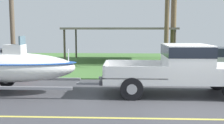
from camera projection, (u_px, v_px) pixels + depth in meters
name	position (u px, v px, depth m)	size (l,w,h in m)	color
ground	(161.00, 68.00, 17.55)	(36.00, 22.00, 0.11)	#424247
pickup_truck_towing	(185.00, 67.00, 10.20)	(5.58, 2.09, 1.89)	silver
boat_on_trailer	(8.00, 67.00, 10.50)	(6.40, 2.14, 2.20)	gray
carport_awning	(120.00, 29.00, 20.47)	(7.95, 4.98, 2.56)	#4C4238
utility_pole	(11.00, 4.00, 14.12)	(0.24, 1.80, 7.25)	brown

